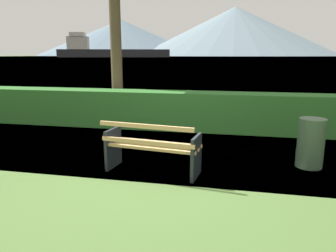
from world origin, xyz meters
name	(u,v)px	position (x,y,z in m)	size (l,w,h in m)	color
ground_plane	(153,171)	(0.00, 0.00, 0.00)	(1400.00, 1400.00, 0.00)	#4C6B33
water_surface	(233,57)	(0.00, 309.51, 0.00)	(620.00, 620.00, 0.00)	#6B8EA3
park_bench	(152,148)	(-0.01, -0.06, 0.42)	(1.60, 0.77, 0.87)	tan
hedge_row	(183,111)	(0.00, 3.14, 0.48)	(13.68, 0.79, 0.97)	#2D6B28
trash_bin	(311,143)	(2.58, 0.76, 0.42)	(0.44, 0.44, 0.85)	#385138
cargo_ship_large	(106,50)	(-99.31, 236.06, 5.29)	(87.32, 36.26, 18.93)	#232328
distant_hills	(233,34)	(-2.24, 578.14, 37.49)	(781.30, 341.26, 81.66)	slate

